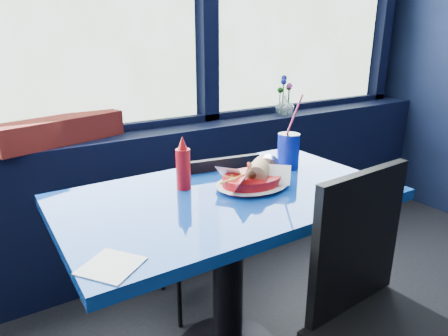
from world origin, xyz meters
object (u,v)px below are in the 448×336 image
near_table (228,237)px  planter_box (60,130)px  food_basket (254,178)px  ketchup_bottle (183,166)px  chair_near_back (208,223)px  chair_near_front (382,308)px  flower_vase (285,103)px  soda_cup (288,150)px

near_table → planter_box: size_ratio=1.96×
food_basket → ketchup_bottle: (-0.23, 0.12, 0.05)m
planter_box → near_table: bearing=-82.2°
near_table → chair_near_back: bearing=72.6°
chair_near_back → food_basket: size_ratio=2.62×
chair_near_front → chair_near_back: 0.89m
near_table → chair_near_front: chair_near_front is taller
near_table → chair_near_front: size_ratio=1.30×
flower_vase → food_basket: flower_vase is taller
near_table → chair_near_front: 0.58m
planter_box → ketchup_bottle: 0.79m
chair_near_back → food_basket: food_basket is taller
chair_near_back → flower_vase: (0.86, 0.48, 0.42)m
near_table → chair_near_front: (0.18, -0.55, -0.04)m
chair_near_front → ketchup_bottle: 0.80m
ketchup_bottle → chair_near_front: bearing=-65.7°
chair_near_back → chair_near_front: bearing=104.6°
chair_near_front → food_basket: chair_near_front is taller
chair_near_back → planter_box: size_ratio=1.31×
chair_near_front → flower_vase: bearing=56.7°
ketchup_bottle → soda_cup: bearing=-2.6°
chair_near_front → food_basket: size_ratio=3.02×
ketchup_bottle → planter_box: bearing=110.5°
flower_vase → food_basket: 1.19m
near_table → flower_vase: 1.30m
food_basket → ketchup_bottle: size_ratio=1.51×
chair_near_front → food_basket: 0.61m
near_table → chair_near_front: bearing=-71.5°
near_table → chair_near_back: chair_near_back is taller
flower_vase → soda_cup: size_ratio=0.80×
planter_box → soda_cup: size_ratio=1.93×
chair_near_back → ketchup_bottle: 0.49m
near_table → food_basket: food_basket is taller
near_table → soda_cup: soda_cup is taller
chair_near_front → soda_cup: 0.74m
chair_near_front → soda_cup: (0.19, 0.65, 0.30)m
chair_near_front → food_basket: (-0.07, 0.55, 0.26)m
chair_near_back → flower_vase: size_ratio=3.17×
near_table → soda_cup: 0.46m
food_basket → chair_near_front: bearing=-99.0°
chair_near_back → planter_box: planter_box is taller
near_table → planter_box: bearing=114.7°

